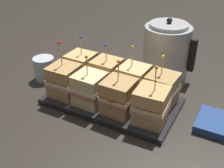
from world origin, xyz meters
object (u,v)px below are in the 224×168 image
sandwich_front_far_left (64,81)px  sandwich_front_far_right (151,106)px  serving_platter (112,101)px  sandwich_back_far_right (162,89)px  sandwich_back_far_left (81,68)px  sandwich_back_center_left (107,75)px  kettle_steel (166,52)px  sandwich_front_center_left (90,89)px  napkin_stack (218,124)px  drinking_glass (44,68)px  sandwich_front_center_right (119,97)px  sandwich_back_center_right (133,82)px

sandwich_front_far_left → sandwich_front_far_right: size_ratio=1.05×
serving_platter → sandwich_back_far_right: 0.17m
sandwich_front_far_left → sandwich_back_far_left: 0.10m
sandwich_back_center_left → kettle_steel: bearing=56.0°
serving_platter → sandwich_front_center_left: size_ratio=2.53×
sandwich_front_center_left → napkin_stack: bearing=13.1°
sandwich_back_far_left → kettle_steel: size_ratio=0.75×
sandwich_back_center_left → napkin_stack: bearing=-2.2°
sandwich_front_far_right → sandwich_back_far_right: bearing=92.0°
sandwich_front_far_right → drinking_glass: size_ratio=2.11×
serving_platter → sandwich_back_far_right: bearing=19.2°
serving_platter → sandwich_front_center_left: sandwich_front_center_left is taller
sandwich_front_far_left → sandwich_back_far_left: sandwich_front_far_left is taller
sandwich_back_far_left → napkin_stack: size_ratio=1.40×
sandwich_front_center_right → sandwich_back_center_right: 0.10m
sandwich_front_far_right → sandwich_back_center_right: sandwich_front_far_right is taller
sandwich_back_center_left → kettle_steel: kettle_steel is taller
sandwich_back_center_left → sandwich_back_far_right: bearing=-0.1°
sandwich_back_far_right → kettle_steel: size_ratio=0.72×
sandwich_front_far_left → sandwich_back_far_left: bearing=91.1°
sandwich_back_far_right → drinking_glass: (-0.45, -0.02, -0.03)m
sandwich_front_far_left → kettle_steel: size_ratio=0.82×
sandwich_back_far_right → drinking_glass: sandwich_back_far_right is taller
serving_platter → napkin_stack: 0.33m
sandwich_front_far_left → sandwich_back_center_left: bearing=45.7°
napkin_stack → kettle_steel: bearing=137.6°
sandwich_back_center_left → sandwich_back_center_right: (0.10, -0.00, -0.00)m
sandwich_front_center_left → sandwich_front_center_right: sandwich_front_center_right is taller
serving_platter → napkin_stack: (0.33, 0.04, 0.00)m
kettle_steel → drinking_glass: 0.46m
sandwich_front_center_right → sandwich_front_far_right: bearing=1.1°
sandwich_front_far_left → sandwich_back_center_left: 0.14m
napkin_stack → sandwich_back_far_right: bearing=175.5°
sandwich_front_center_left → drinking_glass: bearing=162.2°
sandwich_front_center_right → sandwich_back_far_left: size_ratio=1.00×
sandwich_front_far_right → sandwich_back_far_right: sandwich_front_far_right is taller
napkin_stack → sandwich_front_far_right: bearing=-154.2°
sandwich_back_far_left → sandwich_back_center_right: 0.20m
sandwich_back_far_left → sandwich_back_far_right: 0.30m
sandwich_front_center_right → serving_platter: bearing=133.9°
sandwich_back_far_left → sandwich_front_center_right: bearing=-27.2°
sandwich_back_far_left → sandwich_front_far_right: bearing=-18.5°
sandwich_back_center_left → drinking_glass: sandwich_back_center_left is taller
sandwich_back_far_left → napkin_stack: sandwich_back_far_left is taller
sandwich_front_center_right → sandwich_back_center_left: size_ratio=1.03×
serving_platter → kettle_steel: 0.29m
sandwich_back_far_right → sandwich_back_center_right: bearing=-179.5°
sandwich_back_far_right → napkin_stack: (0.18, -0.01, -0.06)m
sandwich_front_far_right → kettle_steel: bearing=101.3°
sandwich_front_far_left → napkin_stack: sandwich_front_far_left is taller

